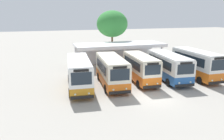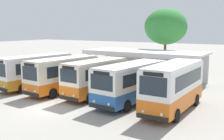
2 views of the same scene
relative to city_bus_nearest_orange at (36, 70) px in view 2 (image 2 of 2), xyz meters
name	(u,v)px [view 2 (image 2 of 2)]	position (x,y,z in m)	size (l,w,h in m)	color
ground_plane	(45,110)	(6.30, -5.05, -1.79)	(180.00, 180.00, 0.00)	#A39E93
city_bus_nearest_orange	(36,70)	(0.00, 0.00, 0.00)	(2.97, 8.08, 3.23)	black
city_bus_second_in_row	(63,73)	(3.59, -0.02, -0.02)	(2.91, 7.70, 3.20)	black
city_bus_middle_cream	(96,77)	(7.18, 0.20, -0.03)	(2.54, 7.03, 3.18)	black
city_bus_fourth_amber	(132,81)	(10.77, 0.04, -0.04)	(3.00, 8.00, 3.15)	black
city_bus_fifth_blue	(174,85)	(14.36, -0.40, 0.11)	(2.37, 7.47, 3.45)	black
terminal_canopy	(147,57)	(7.68, 9.57, 0.82)	(13.63, 5.09, 3.40)	silver
waiting_chair_end_by_column	(129,76)	(6.11, 8.34, -1.27)	(0.46, 0.46, 0.86)	slate
waiting_chair_second_from_end	(135,76)	(6.84, 8.27, -1.27)	(0.46, 0.46, 0.86)	slate
waiting_chair_middle_seat	(140,77)	(7.56, 8.28, -1.27)	(0.46, 0.46, 0.86)	slate
waiting_chair_fourth_seat	(146,77)	(8.29, 8.31, -1.27)	(0.46, 0.46, 0.86)	slate
waiting_chair_fifth_seat	(153,78)	(9.01, 8.36, -1.27)	(0.46, 0.46, 0.86)	slate
roadside_tree_behind_canopy	(166,27)	(8.12, 14.18, 4.31)	(5.33, 5.33, 8.37)	brown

